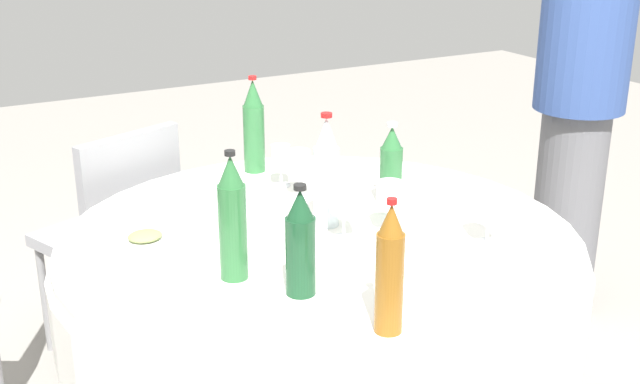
% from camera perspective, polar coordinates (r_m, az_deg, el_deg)
% --- Properties ---
extents(dining_table, '(1.45, 1.45, 0.74)m').
position_cam_1_polar(dining_table, '(2.31, 0.00, -6.32)').
color(dining_table, white).
rests_on(dining_table, ground_plane).
extents(bottle_clear_far, '(0.07, 0.07, 0.33)m').
position_cam_1_polar(bottle_clear_far, '(2.26, 0.44, 1.27)').
color(bottle_clear_far, silver).
rests_on(bottle_clear_far, dining_table).
extents(bottle_amber_east, '(0.06, 0.06, 0.30)m').
position_cam_1_polar(bottle_amber_east, '(1.72, 4.86, -5.49)').
color(bottle_amber_east, '#8C5619').
rests_on(bottle_amber_east, dining_table).
extents(bottle_green_west, '(0.07, 0.07, 0.32)m').
position_cam_1_polar(bottle_green_west, '(1.96, -6.10, -1.93)').
color(bottle_green_west, '#2D6B38').
rests_on(bottle_green_west, dining_table).
extents(bottle_green_mid, '(0.07, 0.07, 0.26)m').
position_cam_1_polar(bottle_green_mid, '(2.41, 4.96, 1.64)').
color(bottle_green_mid, '#2D6B38').
rests_on(bottle_green_mid, dining_table).
extents(bottle_dark_green_outer, '(0.07, 0.07, 0.27)m').
position_cam_1_polar(bottle_dark_green_outer, '(1.88, -1.37, -3.64)').
color(bottle_dark_green_outer, '#194728').
rests_on(bottle_dark_green_outer, dining_table).
extents(bottle_green_rear, '(0.07, 0.07, 0.32)m').
position_cam_1_polar(bottle_green_rear, '(2.73, -4.62, 4.48)').
color(bottle_green_rear, '#2D6B38').
rests_on(bottle_green_rear, dining_table).
extents(wine_glass_mid, '(0.08, 0.08, 0.14)m').
position_cam_1_polar(wine_glass_mid, '(2.25, 4.88, -0.33)').
color(wine_glass_mid, white).
rests_on(wine_glass_mid, dining_table).
extents(wine_glass_outer, '(0.07, 0.07, 0.15)m').
position_cam_1_polar(wine_glass_outer, '(2.19, 1.67, -0.74)').
color(wine_glass_outer, white).
rests_on(wine_glass_outer, dining_table).
extents(wine_glass_rear, '(0.06, 0.06, 0.14)m').
position_cam_1_polar(wine_glass_rear, '(2.59, -2.75, 2.44)').
color(wine_glass_rear, white).
rests_on(wine_glass_rear, dining_table).
extents(wine_glass_north, '(0.07, 0.07, 0.15)m').
position_cam_1_polar(wine_glass_north, '(2.20, 11.68, -0.88)').
color(wine_glass_north, white).
rests_on(wine_glass_north, dining_table).
extents(wine_glass_front, '(0.07, 0.07, 0.15)m').
position_cam_1_polar(wine_glass_front, '(2.49, -1.47, 2.03)').
color(wine_glass_front, white).
rests_on(wine_glass_front, dining_table).
extents(plate_front, '(0.21, 0.21, 0.02)m').
position_cam_1_polar(plate_front, '(2.51, -6.56, -0.45)').
color(plate_front, white).
rests_on(plate_front, dining_table).
extents(plate_right, '(0.20, 0.20, 0.04)m').
position_cam_1_polar(plate_right, '(2.23, -12.04, -3.34)').
color(plate_right, white).
rests_on(plate_right, dining_table).
extents(fork_east, '(0.10, 0.17, 0.00)m').
position_cam_1_polar(fork_east, '(1.85, -10.37, -8.70)').
color(fork_east, silver).
rests_on(fork_east, dining_table).
extents(knife_west, '(0.18, 0.05, 0.00)m').
position_cam_1_polar(knife_west, '(2.20, -2.72, -3.50)').
color(knife_west, silver).
rests_on(knife_west, dining_table).
extents(person_far, '(0.34, 0.34, 1.58)m').
position_cam_1_polar(person_far, '(3.27, 17.45, 5.12)').
color(person_far, slate).
rests_on(person_far, ground_plane).
extents(chair_north, '(0.52, 0.52, 0.87)m').
position_cam_1_polar(chair_north, '(2.98, -13.89, -2.27)').
color(chair_north, '#99999E').
rests_on(chair_north, ground_plane).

